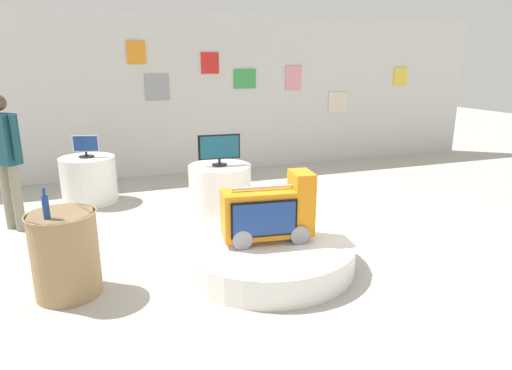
# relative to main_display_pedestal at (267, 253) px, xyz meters

# --- Properties ---
(ground_plane) EXTENTS (30.00, 30.00, 0.00)m
(ground_plane) POSITION_rel_main_display_pedestal_xyz_m (0.22, 0.24, -0.15)
(ground_plane) COLOR #B2ADA3
(back_wall_display) EXTENTS (12.81, 0.13, 3.02)m
(back_wall_display) POSITION_rel_main_display_pedestal_xyz_m (0.23, 4.47, 1.36)
(back_wall_display) COLOR silver
(back_wall_display) RESTS_ON ground
(main_display_pedestal) EXTENTS (1.87, 1.87, 0.29)m
(main_display_pedestal) POSITION_rel_main_display_pedestal_xyz_m (0.00, 0.00, 0.00)
(main_display_pedestal) COLOR white
(main_display_pedestal) RESTS_ON ground
(novelty_firetruck_tv) EXTENTS (0.99, 0.50, 0.73)m
(novelty_firetruck_tv) POSITION_rel_main_display_pedestal_xyz_m (0.02, -0.01, 0.44)
(novelty_firetruck_tv) COLOR gray
(novelty_firetruck_tv) RESTS_ON main_display_pedestal
(display_pedestal_left_rear) EXTENTS (0.84, 0.84, 0.72)m
(display_pedestal_left_rear) POSITION_rel_main_display_pedestal_xyz_m (-1.82, 3.05, 0.21)
(display_pedestal_left_rear) COLOR white
(display_pedestal_left_rear) RESTS_ON ground
(tv_on_left_rear) EXTENTS (0.39, 0.23, 0.34)m
(tv_on_left_rear) POSITION_rel_main_display_pedestal_xyz_m (-1.82, 3.05, 0.75)
(tv_on_left_rear) COLOR black
(tv_on_left_rear) RESTS_ON display_pedestal_left_rear
(display_pedestal_center_rear) EXTENTS (0.89, 0.89, 0.72)m
(display_pedestal_center_rear) POSITION_rel_main_display_pedestal_xyz_m (-0.03, 1.82, 0.21)
(display_pedestal_center_rear) COLOR white
(display_pedestal_center_rear) RESTS_ON ground
(tv_on_center_rear) EXTENTS (0.60, 0.21, 0.44)m
(tv_on_center_rear) POSITION_rel_main_display_pedestal_xyz_m (-0.03, 1.82, 0.81)
(tv_on_center_rear) COLOR black
(tv_on_center_rear) RESTS_ON display_pedestal_center_rear
(side_table_round) EXTENTS (0.62, 0.62, 0.81)m
(side_table_round) POSITION_rel_main_display_pedestal_xyz_m (-1.99, 0.06, 0.27)
(side_table_round) COLOR #9E7F56
(side_table_round) RESTS_ON ground
(bottle_on_side_table) EXTENTS (0.06, 0.06, 0.28)m
(bottle_on_side_table) POSITION_rel_main_display_pedestal_xyz_m (-2.09, -0.06, 0.78)
(bottle_on_side_table) COLOR navy
(bottle_on_side_table) RESTS_ON side_table_round
(shopper_browsing_near_truck) EXTENTS (0.41, 0.43, 1.75)m
(shopper_browsing_near_truck) POSITION_rel_main_display_pedestal_xyz_m (-2.74, 2.10, 0.88)
(shopper_browsing_near_truck) COLOR gray
(shopper_browsing_near_truck) RESTS_ON ground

